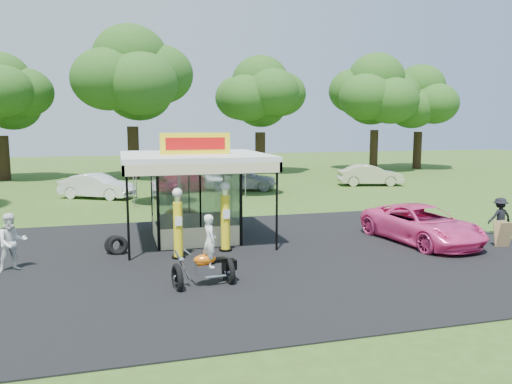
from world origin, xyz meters
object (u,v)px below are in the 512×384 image
(bg_car_c, at_px, (240,178))
(tent_west, at_px, (157,161))
(gas_pump_right, at_px, (225,218))
(bg_car_b, at_px, (188,181))
(gas_pump_left, at_px, (178,225))
(bg_car_a, at_px, (97,186))
(tent_east, at_px, (252,157))
(motorcycle, at_px, (208,258))
(spectator_east_a, at_px, (500,217))
(pink_sedan, at_px, (422,224))
(a_frame_sign, at_px, (503,234))
(gas_station_kiosk, at_px, (194,195))
(spectator_west, at_px, (12,242))
(bg_car_e, at_px, (370,175))
(kiosk_car, at_px, (187,218))

(bg_car_c, bearing_deg, tent_west, 138.94)
(gas_pump_right, relative_size, bg_car_b, 0.53)
(gas_pump_left, xyz_separation_m, bg_car_a, (-3.15, 15.15, -0.41))
(gas_pump_right, xyz_separation_m, tent_east, (4.68, 13.93, 1.20))
(motorcycle, xyz_separation_m, spectator_east_a, (12.52, 3.15, -0.04))
(tent_east, bearing_deg, pink_sedan, -79.12)
(gas_pump_right, xyz_separation_m, bg_car_b, (0.86, 16.16, -0.52))
(gas_pump_right, height_order, a_frame_sign, gas_pump_right)
(tent_west, bearing_deg, gas_pump_left, -91.17)
(gas_station_kiosk, bearing_deg, bg_car_c, 69.45)
(motorcycle, relative_size, tent_west, 0.55)
(motorcycle, distance_m, bg_car_a, 18.55)
(gas_station_kiosk, relative_size, spectator_east_a, 3.46)
(spectator_east_a, bearing_deg, bg_car_b, -56.16)
(gas_pump_left, distance_m, spectator_west, 5.08)
(gas_station_kiosk, bearing_deg, tent_east, 65.19)
(gas_pump_left, height_order, tent_west, tent_west)
(bg_car_b, bearing_deg, a_frame_sign, 177.71)
(a_frame_sign, relative_size, bg_car_b, 0.21)
(motorcycle, bearing_deg, bg_car_c, 64.80)
(spectator_west, xyz_separation_m, spectator_east_a, (18.06, 0.14, -0.13))
(gas_station_kiosk, distance_m, motorcycle, 5.81)
(spectator_east_a, bearing_deg, motorcycle, 15.92)
(a_frame_sign, height_order, spectator_west, spectator_west)
(pink_sedan, bearing_deg, spectator_west, 172.21)
(spectator_west, height_order, bg_car_a, spectator_west)
(tent_west, bearing_deg, bg_car_a, 140.22)
(bg_car_e, height_order, tent_west, tent_west)
(gas_pump_left, distance_m, kiosk_car, 5.01)
(gas_pump_left, xyz_separation_m, pink_sedan, (9.21, -0.13, -0.44))
(spectator_west, distance_m, spectator_east_a, 18.06)
(motorcycle, distance_m, pink_sedan, 9.22)
(tent_east, bearing_deg, motorcycle, -108.74)
(kiosk_car, bearing_deg, bg_car_b, -7.91)
(gas_station_kiosk, height_order, kiosk_car, gas_station_kiosk)
(a_frame_sign, xyz_separation_m, pink_sedan, (-2.43, 1.46, 0.22))
(gas_station_kiosk, bearing_deg, motorcycle, -94.85)
(bg_car_a, bearing_deg, spectator_east_a, -103.19)
(gas_pump_left, bearing_deg, tent_west, 88.83)
(kiosk_car, xyz_separation_m, tent_west, (-0.70, 7.45, 1.96))
(pink_sedan, relative_size, spectator_west, 2.83)
(bg_car_e, distance_m, tent_west, 16.36)
(tent_west, bearing_deg, motorcycle, -89.22)
(tent_east, bearing_deg, gas_pump_left, -113.86)
(gas_pump_right, distance_m, tent_east, 14.74)
(gas_pump_left, relative_size, a_frame_sign, 2.47)
(tent_east, bearing_deg, bg_car_e, 12.06)
(kiosk_car, relative_size, bg_car_a, 0.62)
(bg_car_a, bearing_deg, gas_pump_left, -138.44)
(gas_station_kiosk, bearing_deg, bg_car_e, 42.67)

